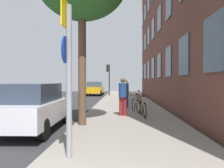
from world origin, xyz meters
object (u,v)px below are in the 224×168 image
object	(u,v)px
bicycle_2	(138,98)
pedestrian_2	(126,89)
pedestrian_0	(123,94)
bicycle_0	(143,108)
pedestrian_1	(126,93)
sign_post	(68,66)
traffic_light	(108,74)
car_0	(32,106)
car_1	(95,88)
bicycle_1	(136,105)

from	to	relation	value
bicycle_2	pedestrian_2	xyz separation A→B (m)	(-0.77, 2.77, 0.58)
pedestrian_2	pedestrian_0	bearing A→B (deg)	-92.39
bicycle_2	pedestrian_0	world-z (taller)	pedestrian_0
bicycle_0	bicycle_2	xyz separation A→B (m)	(0.21, 5.70, -0.01)
pedestrian_0	pedestrian_1	size ratio (longest dim) A/B	1.14
sign_post	pedestrian_1	size ratio (longest dim) A/B	2.13
traffic_light	pedestrian_0	world-z (taller)	traffic_light
pedestrian_1	car_0	bearing A→B (deg)	-118.53
bicycle_0	car_0	size ratio (longest dim) A/B	0.39
pedestrian_0	car_0	xyz separation A→B (m)	(-3.17, -2.77, -0.28)
pedestrian_0	pedestrian_1	distance (m)	3.44
pedestrian_0	car_0	bearing A→B (deg)	-138.81
pedestrian_1	car_1	bearing A→B (deg)	104.82
pedestrian_2	car_1	world-z (taller)	pedestrian_2
bicycle_0	pedestrian_1	distance (m)	3.81
bicycle_0	pedestrian_1	bearing A→B (deg)	100.56
car_0	bicycle_0	bearing A→B (deg)	31.54
car_0	car_1	world-z (taller)	same
pedestrian_2	car_0	size ratio (longest dim) A/B	0.38
traffic_light	bicycle_1	world-z (taller)	traffic_light
traffic_light	bicycle_2	size ratio (longest dim) A/B	1.97
sign_post	traffic_light	xyz separation A→B (m)	(-0.34, 20.44, 0.47)
bicycle_1	car_0	world-z (taller)	car_0
bicycle_2	car_1	size ratio (longest dim) A/B	0.41
sign_post	traffic_light	distance (m)	20.45
bicycle_2	pedestrian_0	xyz separation A→B (m)	(-1.11, -5.43, 0.63)
bicycle_0	pedestrian_2	distance (m)	8.51
bicycle_2	sign_post	bearing A→B (deg)	-101.55
sign_post	bicycle_2	xyz separation A→B (m)	(2.29, 11.21, -1.53)
pedestrian_1	pedestrian_2	distance (m)	4.76
traffic_light	pedestrian_1	size ratio (longest dim) A/B	2.25
sign_post	pedestrian_1	bearing A→B (deg)	81.45
bicycle_2	pedestrian_1	distance (m)	2.25
bicycle_2	car_0	world-z (taller)	car_0
pedestrian_0	traffic_light	bearing A→B (deg)	95.94
traffic_light	car_0	distance (m)	17.59
traffic_light	car_0	xyz separation A→B (m)	(-1.64, -17.43, -1.66)
pedestrian_2	car_0	bearing A→B (deg)	-107.75
traffic_light	bicycle_2	world-z (taller)	traffic_light
bicycle_1	pedestrian_2	xyz separation A→B (m)	(-0.33, 7.02, 0.58)
bicycle_0	bicycle_2	world-z (taller)	bicycle_0
car_0	pedestrian_1	bearing A→B (deg)	61.47
bicycle_2	pedestrian_0	distance (m)	5.57
traffic_light	bicycle_0	distance (m)	15.26
bicycle_1	bicycle_2	xyz separation A→B (m)	(0.44, 4.25, -0.00)
traffic_light	bicycle_0	bearing A→B (deg)	-80.79
bicycle_0	pedestrian_0	distance (m)	1.13
sign_post	bicycle_2	size ratio (longest dim) A/B	1.88
bicycle_1	pedestrian_1	distance (m)	2.36
traffic_light	bicycle_1	bearing A→B (deg)	-80.74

